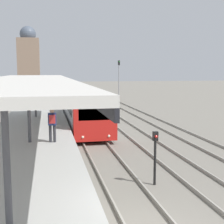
{
  "coord_description": "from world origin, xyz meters",
  "views": [
    {
      "loc": [
        -2.78,
        -7.54,
        4.49
      ],
      "look_at": [
        1.6,
        13.51,
        1.61
      ],
      "focal_mm": 50.0,
      "sensor_mm": 36.0,
      "label": 1
    }
  ],
  "objects_px": {
    "person_on_platform": "(52,122)",
    "train_near": "(74,97)",
    "signal_post_near": "(155,153)",
    "signal_mast_far": "(119,76)"
  },
  "relations": [
    {
      "from": "signal_post_near",
      "to": "signal_mast_far",
      "type": "height_order",
      "value": "signal_mast_far"
    },
    {
      "from": "person_on_platform",
      "to": "signal_post_near",
      "type": "distance_m",
      "value": 5.62
    },
    {
      "from": "person_on_platform",
      "to": "train_near",
      "type": "bearing_deg",
      "value": 81.73
    },
    {
      "from": "signal_post_near",
      "to": "signal_mast_far",
      "type": "distance_m",
      "value": 36.19
    },
    {
      "from": "train_near",
      "to": "signal_mast_far",
      "type": "distance_m",
      "value": 15.99
    },
    {
      "from": "person_on_platform",
      "to": "signal_mast_far",
      "type": "xyz_separation_m",
      "value": [
        10.6,
        31.45,
        1.72
      ]
    },
    {
      "from": "train_near",
      "to": "signal_post_near",
      "type": "bearing_deg",
      "value": -86.64
    },
    {
      "from": "person_on_platform",
      "to": "signal_mast_far",
      "type": "bearing_deg",
      "value": 71.37
    },
    {
      "from": "train_near",
      "to": "signal_post_near",
      "type": "distance_m",
      "value": 21.83
    },
    {
      "from": "person_on_platform",
      "to": "train_near",
      "type": "xyz_separation_m",
      "value": [
        2.58,
        17.76,
        -0.27
      ]
    }
  ]
}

